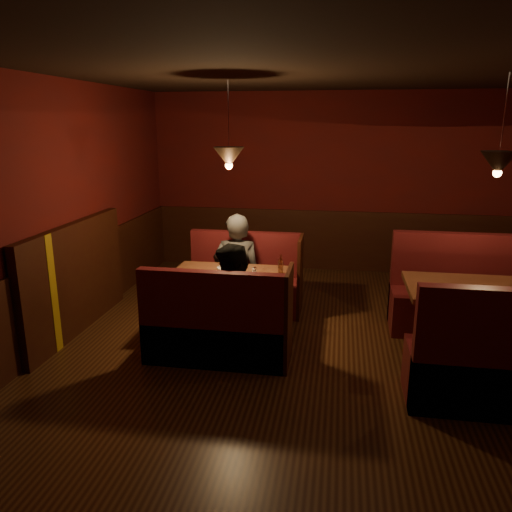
% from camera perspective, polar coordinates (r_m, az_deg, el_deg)
% --- Properties ---
extents(room, '(6.02, 7.02, 2.92)m').
position_cam_1_polar(room, '(5.00, 4.96, -0.90)').
color(room, black).
rests_on(room, ground).
extents(main_table, '(1.37, 0.83, 0.96)m').
position_cam_1_polar(main_table, '(5.82, -2.77, -3.54)').
color(main_table, '#5C2D1A').
rests_on(main_table, ground).
extents(main_bench_far, '(1.50, 0.54, 1.03)m').
position_cam_1_polar(main_bench_far, '(6.61, -1.19, -3.39)').
color(main_bench_far, '#581816').
rests_on(main_bench_far, ground).
extents(main_bench_near, '(1.50, 0.54, 1.03)m').
position_cam_1_polar(main_bench_near, '(5.20, -4.42, -8.74)').
color(main_bench_near, '#581816').
rests_on(main_bench_near, ground).
extents(second_table, '(1.47, 0.94, 0.83)m').
position_cam_1_polar(second_table, '(5.52, 24.27, -5.43)').
color(second_table, '#5C2D1A').
rests_on(second_table, ground).
extents(second_bench_far, '(1.62, 0.61, 1.16)m').
position_cam_1_polar(second_bench_far, '(6.41, 22.44, -4.79)').
color(second_bench_far, '#581816').
rests_on(second_bench_far, ground).
extents(second_bench_near, '(1.62, 0.61, 1.16)m').
position_cam_1_polar(second_bench_near, '(4.85, 26.88, -11.71)').
color(second_bench_near, '#581816').
rests_on(second_bench_near, ground).
extents(diner_a, '(0.64, 0.45, 1.68)m').
position_cam_1_polar(diner_a, '(6.27, -2.20, 0.47)').
color(diner_a, '#383838').
rests_on(diner_a, ground).
extents(diner_b, '(0.91, 0.80, 1.57)m').
position_cam_1_polar(diner_b, '(5.14, -2.41, -3.51)').
color(diner_b, black).
rests_on(diner_b, ground).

